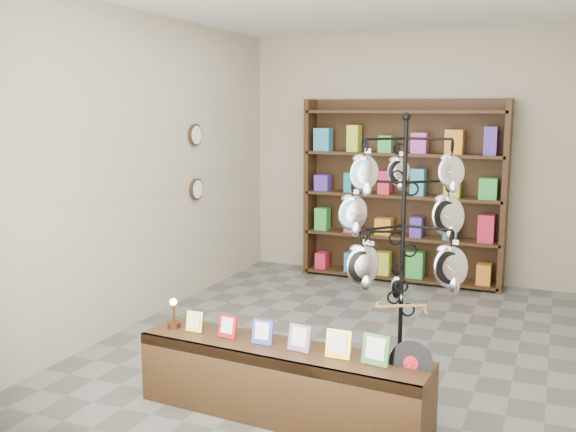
{
  "coord_description": "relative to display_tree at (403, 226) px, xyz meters",
  "views": [
    {
      "loc": [
        1.74,
        -5.31,
        2.08
      ],
      "look_at": [
        -0.1,
        -1.0,
        1.3
      ],
      "focal_mm": 40.0,
      "sensor_mm": 36.0,
      "label": 1
    }
  ],
  "objects": [
    {
      "name": "back_shelving",
      "position": [
        -0.65,
        2.78,
        -0.16
      ],
      "size": [
        2.42,
        0.36,
        2.2
      ],
      "color": "black",
      "rests_on": "ground"
    },
    {
      "name": "display_tree",
      "position": [
        0.0,
        0.0,
        0.0
      ],
      "size": [
        1.13,
        1.13,
        2.06
      ],
      "rotation": [
        0.0,
        0.0,
        0.4
      ],
      "color": "black",
      "rests_on": "ground"
    },
    {
      "name": "room_envelope",
      "position": [
        -0.65,
        0.49,
        0.66
      ],
      "size": [
        5.0,
        5.0,
        5.0
      ],
      "color": "#B4A591",
      "rests_on": "ground"
    },
    {
      "name": "wall_clocks",
      "position": [
        -2.62,
        1.29,
        0.31
      ],
      "size": [
        0.03,
        0.24,
        0.84
      ],
      "color": "black",
      "rests_on": "ground"
    },
    {
      "name": "front_shelf",
      "position": [
        -0.57,
        -1.06,
        -0.94
      ],
      "size": [
        2.06,
        0.54,
        0.72
      ],
      "rotation": [
        0.0,
        0.0,
        -0.06
      ],
      "color": "black",
      "rests_on": "ground"
    },
    {
      "name": "ground",
      "position": [
        -0.65,
        0.49,
        -1.19
      ],
      "size": [
        5.0,
        5.0,
        0.0
      ],
      "primitive_type": "plane",
      "color": "slate",
      "rests_on": "ground"
    }
  ]
}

